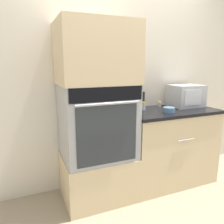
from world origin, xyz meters
TOP-DOWN VIEW (x-y plane):
  - ground_plane at (0.00, 0.00)m, footprint 12.00×12.00m
  - wall_back at (0.00, 0.63)m, footprint 8.00×0.05m
  - oven_cabinet_base at (-0.38, 0.30)m, footprint 0.75×0.60m
  - wall_oven at (-0.38, 0.30)m, footprint 0.73×0.64m
  - oven_cabinet_upper at (-0.38, 0.30)m, footprint 0.75×0.60m
  - counter_unit at (0.55, 0.30)m, footprint 1.13×0.63m
  - microwave at (0.86, 0.39)m, footprint 0.41×0.32m
  - knife_block at (0.23, 0.51)m, footprint 0.10×0.12m
  - bowl at (0.44, 0.17)m, footprint 0.13×0.13m
  - condiment_jar_near at (0.53, 0.49)m, footprint 0.04×0.04m
  - condiment_jar_mid at (0.24, 0.40)m, footprint 0.05×0.05m

SIDE VIEW (x-z plane):
  - ground_plane at x=0.00m, z-range 0.00..0.00m
  - oven_cabinet_base at x=-0.38m, z-range 0.00..0.49m
  - counter_unit at x=0.55m, z-range 0.00..0.93m
  - wall_oven at x=-0.38m, z-range 0.49..1.26m
  - bowl at x=0.44m, z-range 0.92..0.98m
  - condiment_jar_near at x=0.53m, z-range 0.92..1.00m
  - condiment_jar_mid at x=0.24m, z-range 0.92..1.02m
  - knife_block at x=0.23m, z-range 0.90..1.16m
  - microwave at x=0.86m, z-range 0.92..1.20m
  - wall_back at x=0.00m, z-range 0.00..2.50m
  - oven_cabinet_upper at x=-0.38m, z-range 1.26..1.86m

